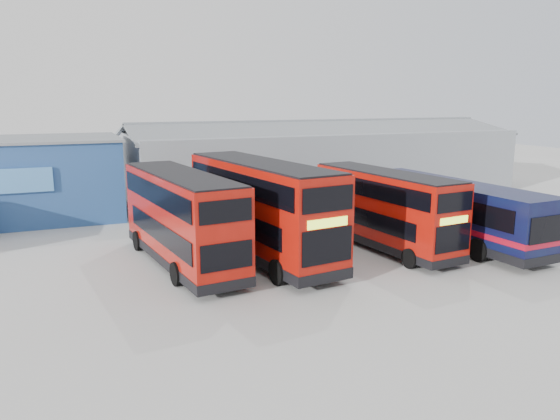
% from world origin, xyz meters
% --- Properties ---
extents(ground_plane, '(120.00, 120.00, 0.00)m').
position_xyz_m(ground_plane, '(0.00, 0.00, 0.00)').
color(ground_plane, '#A6A6A1').
rests_on(ground_plane, ground).
extents(office_block, '(12.30, 8.32, 5.12)m').
position_xyz_m(office_block, '(-14.00, 17.99, 2.58)').
color(office_block, navy).
rests_on(office_block, ground).
extents(maintenance_shed, '(30.50, 12.00, 5.89)m').
position_xyz_m(maintenance_shed, '(8.00, 20.00, 2.60)').
color(maintenance_shed, gray).
rests_on(maintenance_shed, ground).
extents(double_decker_left, '(3.63, 10.39, 4.31)m').
position_xyz_m(double_decker_left, '(-6.67, 4.10, 2.14)').
color(double_decker_left, '#9E1109').
rests_on(double_decker_left, ground).
extents(double_decker_centre, '(4.15, 11.28, 4.67)m').
position_xyz_m(double_decker_centre, '(-2.91, 3.87, 2.32)').
color(double_decker_centre, '#9E1109').
rests_on(double_decker_centre, ground).
extents(double_decker_right, '(3.23, 9.59, 3.98)m').
position_xyz_m(double_decker_right, '(3.49, 3.06, 1.98)').
color(double_decker_right, '#9E1109').
rests_on(double_decker_right, ground).
extents(single_decker_blue, '(3.53, 12.14, 3.25)m').
position_xyz_m(single_decker_blue, '(7.48, 2.82, 1.61)').
color(single_decker_blue, black).
rests_on(single_decker_blue, ground).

